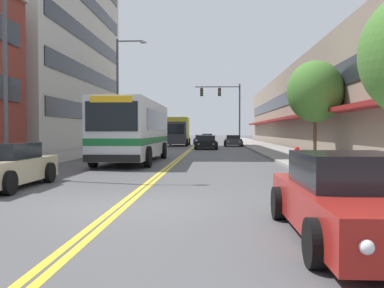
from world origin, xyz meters
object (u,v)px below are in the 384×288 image
at_px(car_charcoal_parked_left_near, 130,145).
at_px(car_beige_parked_left_far, 2,167).
at_px(car_navy_moving_second, 202,140).
at_px(car_champagne_moving_third, 207,138).
at_px(fire_hydrant, 297,156).
at_px(traffic_signal_mast, 225,102).
at_px(car_white_parked_left_mid, 144,143).
at_px(city_bus, 135,129).
at_px(street_lamp_left_far, 121,86).
at_px(street_tree_right_mid, 315,92).
at_px(car_dark_grey_parked_right_mid, 233,141).
at_px(street_lamp_left_near, 12,32).
at_px(car_black_moving_lead, 206,143).
at_px(car_red_parked_right_foreground, 352,200).
at_px(box_truck, 178,131).

distance_m(car_charcoal_parked_left_near, car_beige_parked_left_far, 20.50).
height_order(car_navy_moving_second, car_champagne_moving_third, car_champagne_moving_third).
xyz_separation_m(car_charcoal_parked_left_near, fire_hydrant, (10.34, -13.14, -0.09)).
xyz_separation_m(car_champagne_moving_third, traffic_signal_mast, (2.31, -19.34, 4.44)).
height_order(car_charcoal_parked_left_near, car_white_parked_left_mid, car_charcoal_parked_left_near).
height_order(city_bus, car_beige_parked_left_far, city_bus).
relative_size(city_bus, street_lamp_left_far, 1.23).
relative_size(car_beige_parked_left_far, street_tree_right_mid, 0.81).
bearing_deg(car_dark_grey_parked_right_mid, street_lamp_left_near, -105.67).
height_order(car_navy_moving_second, fire_hydrant, car_navy_moving_second).
distance_m(car_charcoal_parked_left_near, car_white_parked_left_mid, 6.90).
height_order(car_beige_parked_left_far, car_black_moving_lead, car_beige_parked_left_far).
bearing_deg(car_charcoal_parked_left_near, car_navy_moving_second, 77.94).
xyz_separation_m(car_red_parked_right_foreground, box_truck, (-6.24, 43.26, 1.07)).
relative_size(traffic_signal_mast, fire_hydrant, 8.37).
distance_m(city_bus, car_champagne_moving_third, 45.47).
height_order(car_dark_grey_parked_right_mid, street_tree_right_mid, street_tree_right_mid).
distance_m(car_dark_grey_parked_right_mid, street_lamp_left_far, 18.83).
height_order(car_red_parked_right_foreground, car_dark_grey_parked_right_mid, car_red_parked_right_foreground).
xyz_separation_m(car_charcoal_parked_left_near, street_lamp_left_far, (-0.60, -0.06, 4.53)).
height_order(car_champagne_moving_third, fire_hydrant, car_champagne_moving_third).
bearing_deg(car_champagne_moving_third, car_dark_grey_parked_right_mid, -81.06).
height_order(car_charcoal_parked_left_near, box_truck, box_truck).
distance_m(car_red_parked_right_foreground, traffic_signal_mast, 42.92).
bearing_deg(street_lamp_left_far, car_dark_grey_parked_right_mid, 59.00).
bearing_deg(street_lamp_left_far, street_lamp_left_near, -90.16).
bearing_deg(car_dark_grey_parked_right_mid, traffic_signal_mast, 133.07).
distance_m(car_dark_grey_parked_right_mid, car_black_moving_lead, 8.58).
bearing_deg(car_white_parked_left_mid, car_charcoal_parked_left_near, -90.26).
bearing_deg(traffic_signal_mast, street_tree_right_mid, -78.97).
distance_m(car_beige_parked_left_far, car_navy_moving_second, 44.45).
bearing_deg(car_navy_moving_second, street_tree_right_mid, -76.37).
xyz_separation_m(car_navy_moving_second, street_lamp_left_far, (-5.66, -23.73, 4.62)).
bearing_deg(traffic_signal_mast, street_lamp_left_far, -117.17).
distance_m(street_lamp_left_far, fire_hydrant, 17.67).
relative_size(street_lamp_left_near, street_tree_right_mid, 1.55).
xyz_separation_m(car_dark_grey_parked_right_mid, street_lamp_left_far, (-9.41, -15.65, 4.59)).
bearing_deg(street_lamp_left_near, street_tree_right_mid, 39.42).
distance_m(car_beige_parked_left_far, car_dark_grey_parked_right_mid, 37.12).
distance_m(car_red_parked_right_foreground, car_champagne_moving_third, 62.09).
xyz_separation_m(car_white_parked_left_mid, car_red_parked_right_foreground, (8.64, -33.04, 0.04)).
bearing_deg(car_champagne_moving_third, fire_hydrant, -84.49).
height_order(city_bus, street_tree_right_mid, street_tree_right_mid).
distance_m(car_dark_grey_parked_right_mid, box_truck, 6.65).
xyz_separation_m(city_bus, street_lamp_left_far, (-2.74, 9.38, 3.34)).
relative_size(car_navy_moving_second, street_lamp_left_near, 0.54).
bearing_deg(car_red_parked_right_foreground, car_charcoal_parked_left_near, 108.34).
bearing_deg(traffic_signal_mast, car_charcoal_parked_left_near, -115.58).
bearing_deg(street_lamp_left_near, street_lamp_left_far, 89.84).
bearing_deg(car_dark_grey_parked_right_mid, box_truck, 166.59).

